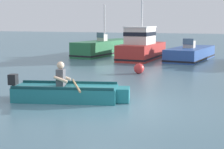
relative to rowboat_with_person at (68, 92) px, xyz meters
name	(u,v)px	position (x,y,z in m)	size (l,w,h in m)	color
ground_plane	(108,107)	(1.43, -0.35, -0.25)	(120.00, 120.00, 0.00)	slate
rowboat_with_person	(68,92)	(0.00, 0.00, 0.00)	(3.69, 1.85, 1.19)	#1E727A
moored_boat_green	(106,48)	(-4.25, 13.83, 0.25)	(2.60, 6.82, 3.54)	#287042
moored_boat_red	(141,47)	(-1.03, 11.81, 0.53)	(2.06, 4.89, 4.74)	#B72D28
moored_boat_blue	(191,54)	(1.89, 12.74, 0.11)	(2.58, 5.44, 1.35)	#2D519E
mooring_buoy	(139,68)	(0.50, 6.00, -0.01)	(0.48, 0.48, 0.48)	red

